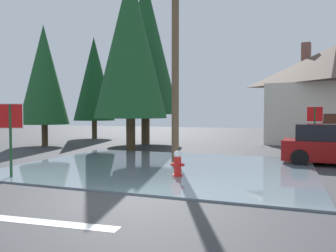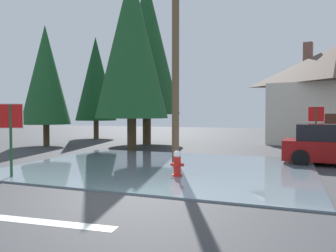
% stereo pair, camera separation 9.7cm
% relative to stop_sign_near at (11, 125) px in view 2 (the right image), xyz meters
% --- Properties ---
extents(ground_plane, '(80.00, 80.00, 0.10)m').
position_rel_stop_sign_near_xyz_m(ground_plane, '(4.37, -1.11, -1.71)').
color(ground_plane, '#38383A').
extents(flood_puddle, '(10.59, 8.31, 0.06)m').
position_rel_stop_sign_near_xyz_m(flood_puddle, '(3.66, 3.56, -1.63)').
color(flood_puddle, slate).
rests_on(flood_puddle, ground).
extents(lane_stop_bar, '(3.70, 0.60, 0.01)m').
position_rel_stop_sign_near_xyz_m(lane_stop_bar, '(3.43, -3.01, -1.66)').
color(lane_stop_bar, silver).
rests_on(lane_stop_bar, ground).
extents(stop_sign_near, '(0.71, 0.34, 2.32)m').
position_rel_stop_sign_near_xyz_m(stop_sign_near, '(0.00, 0.00, 0.00)').
color(stop_sign_near, '#1E4C28').
rests_on(stop_sign_near, ground).
extents(fire_hydrant, '(0.43, 0.37, 0.86)m').
position_rel_stop_sign_near_xyz_m(fire_hydrant, '(4.79, 1.89, -1.24)').
color(fire_hydrant, red).
rests_on(fire_hydrant, ground).
extents(utility_pole, '(1.60, 0.28, 9.90)m').
position_rel_stop_sign_near_xyz_m(utility_pole, '(3.92, 4.23, 3.47)').
color(utility_pole, brown).
rests_on(utility_pole, ground).
extents(stop_sign_far, '(0.73, 0.15, 2.36)m').
position_rel_stop_sign_near_xyz_m(stop_sign_far, '(9.23, 9.46, 0.02)').
color(stop_sign_far, '#1E4C28').
rests_on(stop_sign_far, ground).
extents(pine_tree_tall_left, '(3.00, 3.00, 7.49)m').
position_rel_stop_sign_near_xyz_m(pine_tree_tall_left, '(-6.20, 8.77, 2.75)').
color(pine_tree_tall_left, '#4C3823').
rests_on(pine_tree_tall_left, ground).
extents(pine_tree_mid_left, '(3.25, 3.25, 8.12)m').
position_rel_stop_sign_near_xyz_m(pine_tree_mid_left, '(-6.56, 14.96, 3.12)').
color(pine_tree_mid_left, '#4C3823').
rests_on(pine_tree_mid_left, ground).
extents(pine_tree_short_left, '(4.37, 4.37, 10.92)m').
position_rel_stop_sign_near_xyz_m(pine_tree_short_left, '(-0.80, 12.03, 4.76)').
color(pine_tree_short_left, '#4C3823').
rests_on(pine_tree_short_left, ground).
extents(pine_tree_far_center, '(3.92, 3.92, 9.80)m').
position_rel_stop_sign_near_xyz_m(pine_tree_far_center, '(0.04, 8.17, 4.10)').
color(pine_tree_far_center, '#4C3823').
rests_on(pine_tree_far_center, ground).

